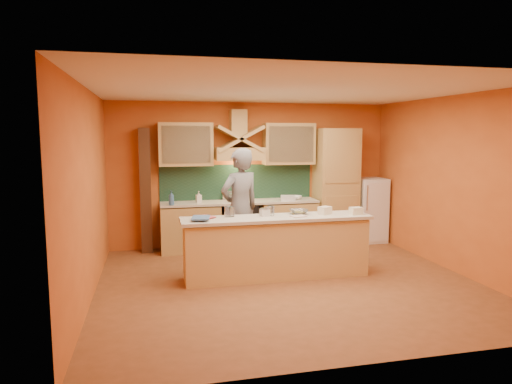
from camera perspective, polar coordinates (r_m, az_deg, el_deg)
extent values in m
cube|color=brown|center=(6.91, 4.05, -11.22)|extent=(5.50, 5.00, 0.01)
cube|color=white|center=(6.59, 4.27, 12.58)|extent=(5.50, 5.00, 0.01)
cube|color=#C96227|center=(9.01, -0.52, 2.22)|extent=(5.50, 0.02, 2.80)
cube|color=#C96227|center=(4.30, 13.99, -3.44)|extent=(5.50, 0.02, 2.80)
cube|color=#C96227|center=(6.37, -20.23, -0.28)|extent=(0.02, 5.00, 2.80)
cube|color=#C96227|center=(7.86, 23.70, 0.89)|extent=(0.02, 5.00, 2.80)
cube|color=tan|center=(8.67, -8.20, -4.53)|extent=(1.10, 0.60, 0.86)
cube|color=tan|center=(9.02, 3.95, -4.02)|extent=(1.10, 0.60, 0.86)
cube|color=beige|center=(8.72, -2.02, -1.26)|extent=(3.00, 0.62, 0.04)
cube|color=black|center=(8.79, -2.00, -4.17)|extent=(0.60, 0.58, 0.90)
cube|color=#183526|center=(8.95, -2.37, 1.21)|extent=(3.00, 0.03, 0.70)
cube|color=tan|center=(8.68, -2.11, 4.80)|extent=(0.92, 0.50, 0.24)
cube|color=tan|center=(8.77, -2.25, 8.62)|extent=(0.30, 0.30, 0.50)
cube|color=tan|center=(8.62, -8.79, 5.91)|extent=(1.00, 0.35, 0.80)
cube|color=tan|center=(8.99, 4.11, 6.02)|extent=(1.00, 0.35, 0.80)
cube|color=tan|center=(9.25, 9.92, 0.68)|extent=(0.80, 0.60, 2.30)
cube|color=white|center=(9.63, 13.98, -2.17)|extent=(0.58, 0.60, 1.30)
cube|color=#472816|center=(8.68, -13.64, 0.17)|extent=(0.20, 0.30, 2.30)
cube|color=#E2BD74|center=(7.03, 2.58, -7.14)|extent=(2.80, 0.55, 0.88)
cube|color=beige|center=(6.93, 2.60, -3.29)|extent=(2.90, 0.62, 0.05)
imported|color=slate|center=(7.46, -2.02, -2.05)|extent=(0.85, 0.72, 1.97)
cylinder|color=silver|center=(8.60, -2.62, -0.87)|extent=(0.27, 0.27, 0.15)
cylinder|color=#AEADB4|center=(8.83, -1.76, -0.68)|extent=(0.25, 0.25, 0.15)
imported|color=silver|center=(8.57, -7.17, -0.60)|extent=(0.11, 0.11, 0.21)
imported|color=#355D92|center=(8.30, -10.54, -0.74)|extent=(0.13, 0.14, 0.26)
imported|color=white|center=(8.97, 5.05, -0.69)|extent=(0.25, 0.25, 0.07)
cube|color=silver|center=(8.77, 4.03, -0.77)|extent=(0.32, 0.28, 0.10)
imported|color=#BF4447|center=(6.78, -7.05, -3.25)|extent=(0.32, 0.34, 0.03)
imported|color=#3B5883|center=(6.68, -8.00, -3.23)|extent=(0.32, 0.39, 0.03)
cylinder|color=silver|center=(6.93, -3.34, -2.45)|extent=(0.18, 0.18, 0.15)
cylinder|color=white|center=(6.98, 1.87, -2.38)|extent=(0.14, 0.14, 0.15)
cube|color=silver|center=(6.95, 1.10, -2.60)|extent=(0.14, 0.14, 0.10)
imported|color=silver|center=(7.17, 5.36, -2.47)|extent=(0.29, 0.29, 0.07)
cube|color=beige|center=(6.94, 5.31, -3.03)|extent=(0.26, 0.22, 0.01)
cube|color=beige|center=(7.21, 8.60, -2.28)|extent=(0.23, 0.21, 0.12)
cube|color=beige|center=(7.27, 12.40, -2.31)|extent=(0.19, 0.16, 0.11)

